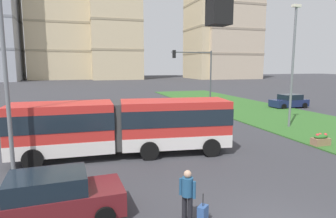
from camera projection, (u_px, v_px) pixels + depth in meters
articulated_bus at (125, 126)px, 16.00m from camera, size 11.96×3.60×3.00m
car_maroon_sedan at (52, 198)px, 9.29m from camera, size 4.47×2.17×1.58m
car_navy_sedan at (289, 101)px, 34.01m from camera, size 4.47×2.16×1.58m
pedestrian_crossing at (187, 193)px, 9.12m from camera, size 0.41×0.47×1.74m
rolling_suitcase at (203, 214)px, 9.17m from camera, size 0.43×0.42×0.97m
flower_planter_2 at (321, 140)px, 17.91m from camera, size 1.10×0.56×0.74m
traffic_light_near_left at (27, 121)px, 3.39m from camera, size 4.13×0.28×6.30m
traffic_light_far_right at (198, 70)px, 30.77m from camera, size 4.54×0.28×6.47m
streetlight_left at (4, 59)px, 12.29m from camera, size 0.70×0.28×9.53m
streetlight_median at (293, 62)px, 22.57m from camera, size 0.70×0.28×9.50m
apartment_tower_westcentre at (59, 12)px, 100.95m from camera, size 21.06×16.74×46.45m
apartment_tower_centre at (114, 9)px, 101.25m from camera, size 17.06×17.86×48.16m
apartment_tower_eastcentre at (211, 30)px, 106.49m from camera, size 14.94×18.47×35.23m
apartment_tower_east at (228, 20)px, 105.59m from camera, size 20.52×16.87×42.14m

